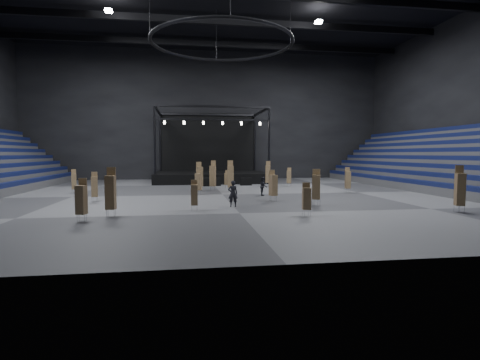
{
  "coord_description": "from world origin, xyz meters",
  "views": [
    {
      "loc": [
        -3.18,
        -32.44,
        3.55
      ],
      "look_at": [
        1.25,
        -2.0,
        1.4
      ],
      "focal_mm": 28.0,
      "sensor_mm": 36.0,
      "label": 1
    }
  ],
  "objects": [
    {
      "name": "floor",
      "position": [
        0.0,
        0.0,
        0.0
      ],
      "size": [
        50.0,
        50.0,
        0.0
      ],
      "primitive_type": "plane",
      "color": "#57575A",
      "rests_on": "ground"
    },
    {
      "name": "wall_back",
      "position": [
        0.0,
        21.0,
        9.0
      ],
      "size": [
        50.0,
        0.2,
        18.0
      ],
      "primitive_type": "cube",
      "color": "black",
      "rests_on": "ground"
    },
    {
      "name": "bleachers_right",
      "position": [
        22.94,
        0.0,
        1.73
      ],
      "size": [
        7.2,
        40.0,
        6.4
      ],
      "color": "#4A4A4D",
      "rests_on": "floor"
    },
    {
      "name": "stage",
      "position": [
        0.0,
        16.24,
        1.45
      ],
      "size": [
        14.0,
        10.0,
        9.2
      ],
      "color": "black",
      "rests_on": "floor"
    },
    {
      "name": "truss_ring",
      "position": [
        -0.0,
        0.0,
        13.0
      ],
      "size": [
        12.3,
        12.3,
        5.15
      ],
      "color": "black",
      "rests_on": "ceiling"
    },
    {
      "name": "flight_case_left",
      "position": [
        -1.03,
        8.77,
        0.45
      ],
      "size": [
        1.4,
        0.76,
        0.91
      ],
      "primitive_type": "cube",
      "rotation": [
        0.0,
        0.0,
        -0.06
      ],
      "color": "black",
      "rests_on": "floor"
    },
    {
      "name": "flight_case_mid",
      "position": [
        -0.06,
        8.9,
        0.44
      ],
      "size": [
        1.48,
        1.11,
        0.89
      ],
      "primitive_type": "cube",
      "rotation": [
        0.0,
        0.0,
        0.38
      ],
      "color": "black",
      "rests_on": "floor"
    },
    {
      "name": "flight_case_right",
      "position": [
        3.55,
        9.14,
        0.43
      ],
      "size": [
        1.28,
        0.65,
        0.85
      ],
      "primitive_type": "cube",
      "rotation": [
        0.0,
        0.0,
        0.01
      ],
      "color": "black",
      "rests_on": "floor"
    },
    {
      "name": "chair_stack_0",
      "position": [
        11.62,
        0.15,
        1.2
      ],
      "size": [
        0.48,
        0.48,
        2.33
      ],
      "rotation": [
        0.0,
        0.0,
        -0.1
      ],
      "color": "silver",
      "rests_on": "floor"
    },
    {
      "name": "chair_stack_1",
      "position": [
        0.94,
        1.92,
        1.5
      ],
      "size": [
        0.54,
        0.54,
        2.95
      ],
      "rotation": [
        0.0,
        0.0,
        -0.02
      ],
      "color": "silver",
      "rests_on": "floor"
    },
    {
      "name": "chair_stack_2",
      "position": [
        -9.9,
        -3.52,
        1.15
      ],
      "size": [
        0.49,
        0.49,
        2.22
      ],
      "rotation": [
        0.0,
        0.0,
        0.14
      ],
      "color": "silver",
      "rests_on": "floor"
    },
    {
      "name": "chair_stack_3",
      "position": [
        -7.38,
        -10.64,
        1.43
      ],
      "size": [
        0.56,
        0.56,
        2.8
      ],
      "rotation": [
        0.0,
        0.0,
        -0.1
      ],
      "color": "silver",
      "rests_on": "floor"
    },
    {
      "name": "chair_stack_4",
      "position": [
        -1.86,
        3.47,
        1.43
      ],
      "size": [
        0.66,
        0.66,
        2.79
      ],
      "rotation": [
        0.0,
        0.0,
        0.29
      ],
      "color": "silver",
      "rests_on": "floor"
    },
    {
      "name": "chair_stack_5",
      "position": [
        -8.6,
        -11.99,
        1.19
      ],
      "size": [
        0.57,
        0.57,
        2.28
      ],
      "rotation": [
        0.0,
        0.0,
        -0.26
      ],
      "color": "silver",
      "rests_on": "floor"
    },
    {
      "name": "chair_stack_6",
      "position": [
        1.02,
        5.7,
        1.02
      ],
      "size": [
        0.58,
        0.58,
        1.88
      ],
      "rotation": [
        0.0,
        0.0,
        -0.38
      ],
      "color": "silver",
      "rests_on": "floor"
    },
    {
      "name": "chair_stack_7",
      "position": [
        5.67,
        -7.94,
        1.32
      ],
      "size": [
        0.7,
        0.7,
        2.52
      ],
      "rotation": [
        0.0,
        0.0,
        -0.38
      ],
      "color": "silver",
      "rests_on": "floor"
    },
    {
      "name": "chair_stack_8",
      "position": [
        -2.09,
        0.13,
        1.17
      ],
      "size": [
        0.64,
        0.64,
        2.21
      ],
      "rotation": [
        0.0,
        0.0,
        -0.41
      ],
      "color": "silver",
      "rests_on": "floor"
    },
    {
      "name": "chair_stack_9",
      "position": [
        -0.58,
        3.7,
        1.47
      ],
      "size": [
        0.67,
        0.67,
        2.91
      ],
      "rotation": [
        0.0,
        0.0,
        -0.43
      ],
      "color": "silver",
      "rests_on": "floor"
    },
    {
      "name": "chair_stack_10",
      "position": [
        3.32,
        -5.09,
        1.24
      ],
      "size": [
        0.64,
        0.64,
        2.35
      ],
      "rotation": [
        0.0,
        0.0,
        0.32
      ],
      "color": "silver",
      "rests_on": "floor"
    },
    {
      "name": "chair_stack_11",
      "position": [
        -2.66,
        -9.0,
        1.02
      ],
      "size": [
        0.42,
        0.42,
        1.93
      ],
      "rotation": [
        0.0,
        0.0,
        -0.01
      ],
      "color": "silver",
      "rests_on": "floor"
    },
    {
      "name": "chair_stack_12",
      "position": [
        3.65,
        -11.99,
        1.03
      ],
      "size": [
        0.52,
        0.52,
        1.91
      ],
      "rotation": [
        0.0,
        0.0,
        -0.14
      ],
      "color": "silver",
      "rests_on": "floor"
    },
    {
      "name": "chair_stack_13",
      "position": [
        13.31,
        -11.99,
        1.45
      ],
      "size": [
        0.63,
        0.63,
        2.86
      ],
      "rotation": [
        0.0,
        0.0,
        -0.32
      ],
      "color": "silver",
      "rests_on": "floor"
    },
    {
      "name": "chair_stack_14",
      "position": [
        -13.24,
        3.23,
        1.11
      ],
      "size": [
        0.5,
        0.5,
        2.16
      ],
      "rotation": [
        0.0,
        0.0,
        0.26
      ],
      "color": "silver",
      "rests_on": "floor"
    },
    {
      "name": "chair_stack_15",
      "position": [
        7.95,
        6.92,
        1.08
      ],
      "size": [
        0.58,
        0.58,
        2.06
      ],
      "rotation": [
        0.0,
        0.0,
        -0.42
      ],
      "color": "silver",
      "rests_on": "floor"
    },
    {
      "name": "chair_stack_16",
      "position": [
        5.74,
        7.53,
        1.41
      ],
      "size": [
        0.64,
        0.64,
        2.77
      ],
      "rotation": [
        0.0,
        0.0,
        -0.33
      ],
      "color": "silver",
      "rests_on": "floor"
    },
    {
      "name": "man_center",
      "position": [
        -0.05,
        -7.65,
        0.89
      ],
      "size": [
        0.66,
        0.45,
        1.77
      ],
      "primitive_type": "imported",
      "rotation": [
        0.0,
        0.0,
        3.1
      ],
      "color": "black",
      "rests_on": "floor"
    },
    {
      "name": "crew_member",
      "position": [
        3.39,
        -1.24,
        0.8
      ],
      "size": [
        0.74,
        0.87,
        1.59
      ],
      "primitive_type": "imported",
      "rotation": [
        0.0,
        0.0,
        1.38
      ],
      "color": "black",
      "rests_on": "floor"
    }
  ]
}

